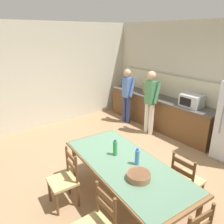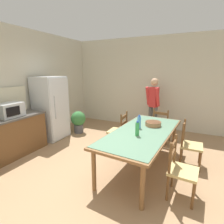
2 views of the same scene
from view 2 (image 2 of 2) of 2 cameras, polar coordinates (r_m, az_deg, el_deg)
The scene contains 14 objects.
ground_plane at distance 3.39m, azimuth -3.05°, elevation -20.08°, with size 8.32×8.32×0.00m, color #9E7A56.
wall_right at distance 5.90m, azimuth 12.36°, elevation 9.10°, with size 0.12×5.20×2.90m, color beige.
refrigerator at distance 5.10m, azimuth -19.33°, elevation 1.24°, with size 0.72×0.73×1.71m.
microwave at distance 4.36m, azimuth -30.47°, elevation 0.58°, with size 0.50×0.39×0.30m.
dining_table at distance 3.41m, azimuth 9.97°, elevation -7.12°, with size 2.36×1.17×0.75m.
bottle_near_centre at distance 3.10m, azimuth 8.26°, elevation -5.47°, with size 0.07×0.07×0.27m.
bottle_off_centre at distance 3.50m, azimuth 8.83°, elevation -3.27°, with size 0.07×0.07×0.27m.
serving_bowl at distance 3.72m, azimuth 13.29°, elevation -3.65°, with size 0.32×0.32×0.09m.
chair_side_near_right at distance 3.82m, azimuth 23.99°, elevation -9.75°, with size 0.42×0.40×0.91m.
chair_side_near_left at distance 2.89m, azimuth 21.51°, elevation -17.19°, with size 0.45×0.43×0.91m.
chair_side_far_right at distance 4.24m, azimuth 2.19°, elevation -6.22°, with size 0.43×0.41×0.91m.
chair_head_end at distance 4.80m, azimuth 15.84°, elevation -4.37°, with size 0.45×0.47×0.91m.
person_by_table at distance 5.28m, azimuth 13.34°, elevation 2.82°, with size 0.36×0.46×1.65m.
potted_plant at distance 5.41m, azimuth -10.92°, elevation -2.70°, with size 0.44×0.44×0.67m.
Camera 2 is at (-2.46, -1.38, 1.88)m, focal length 28.00 mm.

